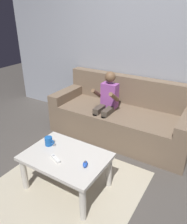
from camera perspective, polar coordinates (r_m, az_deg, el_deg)
ground_plane at (r=2.41m, az=-2.85°, el=-20.65°), size 10.38×10.38×0.00m
wall_back at (r=3.22m, az=14.28°, el=16.04°), size 5.19×0.05×2.50m
couch at (r=3.21m, az=7.22°, el=-1.42°), size 1.99×0.80×0.84m
person_seated_on_couch at (r=3.02m, az=3.39°, el=2.51°), size 0.32×0.39×0.97m
coffee_table at (r=2.28m, az=-7.16°, el=-12.47°), size 0.83×0.59×0.41m
area_rug at (r=2.50m, az=-6.72°, el=-18.61°), size 1.46×1.39×0.01m
game_remote_white_near_edge at (r=2.19m, az=-9.87°, el=-11.86°), size 0.14×0.09×0.03m
nunchuk_blue at (r=2.08m, az=-2.18°, el=-13.39°), size 0.08×0.10×0.05m
coffee_mug at (r=2.39m, az=-11.55°, el=-7.45°), size 0.12×0.08×0.10m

